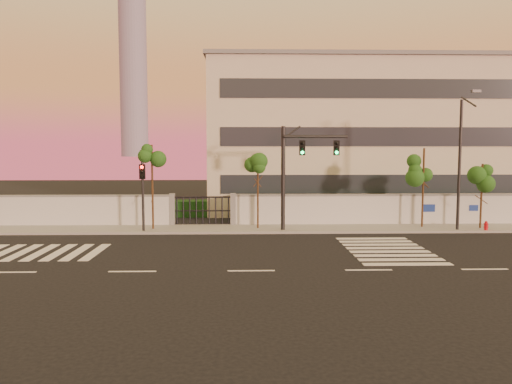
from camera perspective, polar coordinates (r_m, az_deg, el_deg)
ground at (r=21.33m, az=-0.56°, el=-9.01°), size 120.00×120.00×0.00m
sidewalk at (r=31.60m, az=-0.86°, el=-4.23°), size 60.00×3.00×0.15m
perimeter_wall at (r=32.95m, az=-0.71°, el=-2.10°), size 60.00×0.36×2.20m
hedge_row at (r=35.72m, az=0.93°, el=-1.95°), size 41.00×4.25×1.80m
institutional_building at (r=43.69m, az=10.92°, el=6.26°), size 24.40×12.40×12.25m
distant_skyscraper at (r=312.76m, az=-13.89°, el=15.40°), size 16.00×16.00×118.00m
road_markings at (r=25.02m, az=-4.35°, el=-6.89°), size 57.00×7.62×0.02m
street_tree_c at (r=31.53m, az=-11.75°, el=2.72°), size 1.51×1.20×5.37m
street_tree_d at (r=31.17m, az=0.26°, el=2.00°), size 1.44×1.15×4.78m
street_tree_e at (r=33.40m, az=18.63°, el=2.43°), size 1.50×1.19×5.17m
street_tree_f at (r=34.24m, az=24.43°, el=1.11°), size 1.53×1.22×4.19m
traffic_signal_main at (r=30.57m, az=4.66°, el=3.03°), size 4.10×0.67×6.49m
traffic_signal_secondary at (r=30.91m, az=-12.83°, el=0.42°), size 0.34×0.33×4.33m
streetlight_east at (r=32.83m, az=22.38°, el=3.63°), size 0.51×2.04×8.48m
fire_hydrant at (r=33.77m, az=24.80°, el=-3.63°), size 0.27×0.26×0.71m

